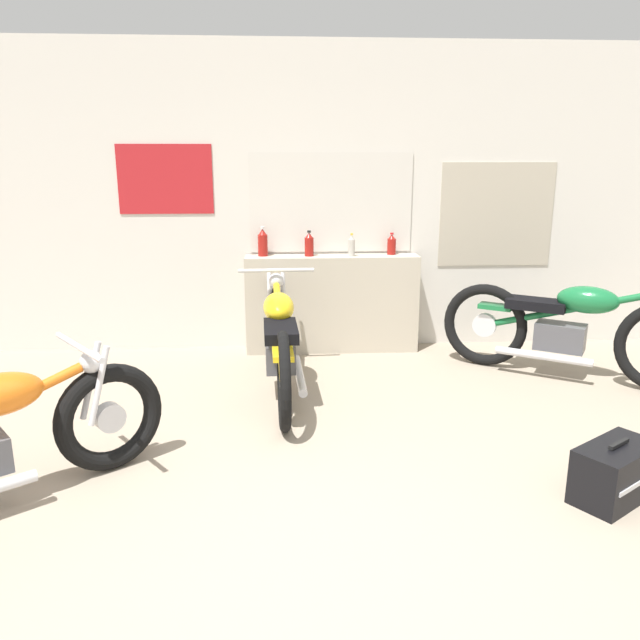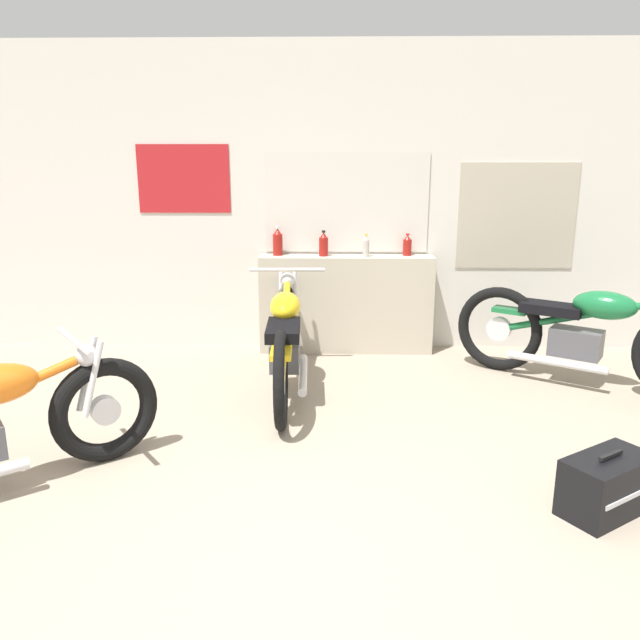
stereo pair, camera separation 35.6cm
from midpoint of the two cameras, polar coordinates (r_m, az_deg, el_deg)
name	(u,v)px [view 2 (the right image)]	position (r m, az deg, el deg)	size (l,w,h in m)	color
ground_plane	(274,585)	(2.92, -0.41, -23.15)	(24.00, 24.00, 0.00)	gray
wall_back	(309,200)	(5.89, 0.78, 10.89)	(10.00, 0.07, 2.80)	silver
sill_counter	(346,304)	(5.86, 4.13, 1.46)	(1.61, 0.28, 0.91)	#B7AD99
bottle_leftmost	(278,242)	(5.79, -2.12, 7.10)	(0.09, 0.09, 0.27)	maroon
bottle_left_center	(324,245)	(5.75, 2.11, 6.89)	(0.08, 0.08, 0.23)	maroon
bottle_center	(366,247)	(5.74, 6.02, 6.69)	(0.06, 0.06, 0.21)	#B7B2A8
bottle_right_center	(407,246)	(5.86, 9.73, 6.70)	(0.08, 0.08, 0.20)	maroon
motorcycle_green	(586,333)	(5.43, 24.89, -1.14)	(1.84, 1.22, 0.92)	black
motorcycle_yellow	(286,338)	(4.84, -1.07, -1.65)	(0.64, 2.12, 0.88)	black
hard_case_black	(607,485)	(3.71, 27.37, -13.30)	(0.55, 0.49, 0.33)	black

